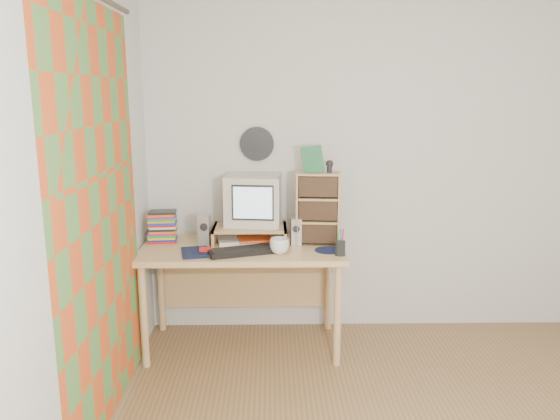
{
  "coord_description": "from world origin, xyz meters",
  "views": [
    {
      "loc": [
        -0.83,
        -2.28,
        1.81
      ],
      "look_at": [
        -0.77,
        1.33,
        1.02
      ],
      "focal_mm": 35.0,
      "sensor_mm": 36.0,
      "label": 1
    }
  ],
  "objects_px": {
    "cd_rack": "(318,208)",
    "dvd_stack": "(162,223)",
    "mug": "(279,246)",
    "diary": "(182,251)",
    "keyboard": "(245,251)",
    "crt_monitor": "(253,200)",
    "desk": "(243,262)"
  },
  "relations": [
    {
      "from": "desk",
      "to": "keyboard",
      "type": "relative_size",
      "value": 2.86
    },
    {
      "from": "mug",
      "to": "diary",
      "type": "distance_m",
      "value": 0.65
    },
    {
      "from": "crt_monitor",
      "to": "keyboard",
      "type": "relative_size",
      "value": 0.76
    },
    {
      "from": "crt_monitor",
      "to": "dvd_stack",
      "type": "xyz_separation_m",
      "value": [
        -0.65,
        -0.02,
        -0.16
      ]
    },
    {
      "from": "keyboard",
      "to": "dvd_stack",
      "type": "distance_m",
      "value": 0.68
    },
    {
      "from": "cd_rack",
      "to": "mug",
      "type": "distance_m",
      "value": 0.42
    },
    {
      "from": "cd_rack",
      "to": "keyboard",
      "type": "bearing_deg",
      "value": -150.01
    },
    {
      "from": "desk",
      "to": "crt_monitor",
      "type": "xyz_separation_m",
      "value": [
        0.08,
        0.09,
        0.43
      ]
    },
    {
      "from": "cd_rack",
      "to": "mug",
      "type": "relative_size",
      "value": 3.91
    },
    {
      "from": "crt_monitor",
      "to": "dvd_stack",
      "type": "relative_size",
      "value": 1.38
    },
    {
      "from": "desk",
      "to": "keyboard",
      "type": "distance_m",
      "value": 0.27
    },
    {
      "from": "crt_monitor",
      "to": "mug",
      "type": "bearing_deg",
      "value": -54.16
    },
    {
      "from": "dvd_stack",
      "to": "desk",
      "type": "bearing_deg",
      "value": -12.17
    },
    {
      "from": "keyboard",
      "to": "mug",
      "type": "relative_size",
      "value": 3.76
    },
    {
      "from": "dvd_stack",
      "to": "crt_monitor",
      "type": "bearing_deg",
      "value": -3.75
    },
    {
      "from": "desk",
      "to": "cd_rack",
      "type": "distance_m",
      "value": 0.66
    },
    {
      "from": "cd_rack",
      "to": "dvd_stack",
      "type": "bearing_deg",
      "value": -178.25
    },
    {
      "from": "mug",
      "to": "cd_rack",
      "type": "bearing_deg",
      "value": 41.24
    },
    {
      "from": "crt_monitor",
      "to": "cd_rack",
      "type": "height_order",
      "value": "cd_rack"
    },
    {
      "from": "mug",
      "to": "crt_monitor",
      "type": "bearing_deg",
      "value": 119.48
    },
    {
      "from": "cd_rack",
      "to": "diary",
      "type": "height_order",
      "value": "cd_rack"
    },
    {
      "from": "dvd_stack",
      "to": "mug",
      "type": "relative_size",
      "value": 2.08
    },
    {
      "from": "keyboard",
      "to": "crt_monitor",
      "type": "bearing_deg",
      "value": 62.94
    },
    {
      "from": "keyboard",
      "to": "diary",
      "type": "bearing_deg",
      "value": 165.08
    },
    {
      "from": "desk",
      "to": "cd_rack",
      "type": "relative_size",
      "value": 2.75
    },
    {
      "from": "dvd_stack",
      "to": "mug",
      "type": "distance_m",
      "value": 0.89
    },
    {
      "from": "cd_rack",
      "to": "mug",
      "type": "xyz_separation_m",
      "value": [
        -0.27,
        -0.24,
        -0.2
      ]
    },
    {
      "from": "mug",
      "to": "diary",
      "type": "bearing_deg",
      "value": -178.35
    },
    {
      "from": "desk",
      "to": "mug",
      "type": "xyz_separation_m",
      "value": [
        0.26,
        -0.23,
        0.19
      ]
    },
    {
      "from": "crt_monitor",
      "to": "diary",
      "type": "distance_m",
      "value": 0.64
    },
    {
      "from": "crt_monitor",
      "to": "diary",
      "type": "relative_size",
      "value": 1.73
    },
    {
      "from": "desk",
      "to": "mug",
      "type": "relative_size",
      "value": 10.75
    }
  ]
}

